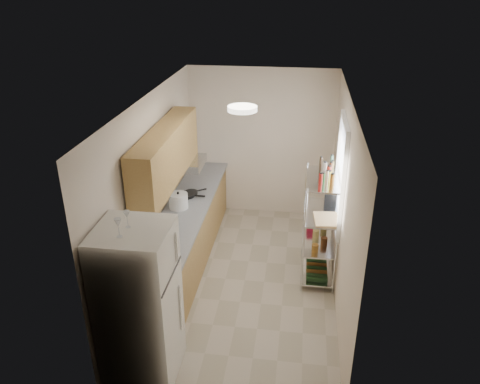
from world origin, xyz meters
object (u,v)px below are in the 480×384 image
object	(u,v)px
refrigerator	(139,304)
rice_cooker	(178,201)
espresso_machine	(331,193)
cutting_board	(327,220)
frying_pan_large	(186,195)

from	to	relation	value
refrigerator	rice_cooker	bearing A→B (deg)	93.71
rice_cooker	espresso_machine	size ratio (longest dim) A/B	0.93
rice_cooker	cutting_board	world-z (taller)	rice_cooker
cutting_board	rice_cooker	bearing A→B (deg)	171.41
frying_pan_large	rice_cooker	bearing A→B (deg)	-90.14
refrigerator	cutting_board	world-z (taller)	refrigerator
frying_pan_large	refrigerator	bearing A→B (deg)	-85.08
frying_pan_large	cutting_board	size ratio (longest dim) A/B	0.63
frying_pan_large	espresso_machine	bearing A→B (deg)	-1.52
refrigerator	cutting_board	distance (m)	2.68
espresso_machine	cutting_board	bearing A→B (deg)	-91.52
cutting_board	espresso_machine	xyz separation A→B (m)	(0.07, 0.57, 0.13)
refrigerator	cutting_board	bearing A→B (deg)	43.32
espresso_machine	rice_cooker	bearing A→B (deg)	-167.66
rice_cooker	espresso_machine	bearing A→B (deg)	6.66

